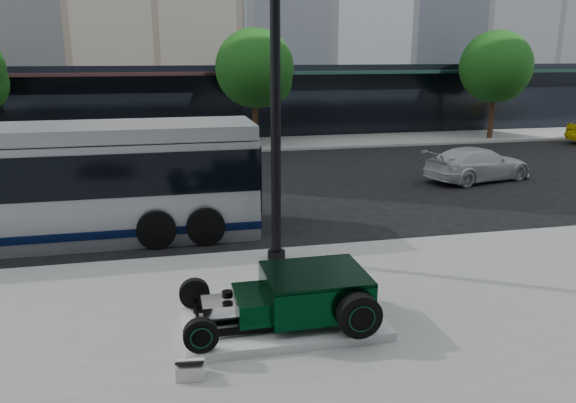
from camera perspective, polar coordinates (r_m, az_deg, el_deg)
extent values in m
plane|color=black|center=(15.62, 0.93, -2.49)|extent=(120.00, 120.00, 0.00)
cube|color=gray|center=(29.07, -5.58, 5.75)|extent=(70.00, 4.00, 0.12)
cube|color=black|center=(31.48, -24.80, 8.72)|extent=(22.00, 0.50, 4.00)
cube|color=black|center=(34.95, 15.84, 10.01)|extent=(24.00, 0.50, 4.00)
cube|color=black|center=(30.80, -25.35, 11.55)|extent=(22.00, 1.60, 0.15)
cube|color=black|center=(34.33, 16.51, 12.56)|extent=(24.00, 1.60, 0.15)
cylinder|color=black|center=(28.04, -3.34, 8.26)|extent=(0.28, 0.28, 2.60)
sphere|color=#113C10|center=(27.86, -3.42, 13.37)|extent=(3.80, 3.80, 3.80)
sphere|color=#113C10|center=(28.28, -2.27, 12.19)|extent=(2.60, 2.60, 2.60)
cylinder|color=black|center=(32.75, 19.97, 8.36)|extent=(0.28, 0.28, 2.60)
sphere|color=#113C10|center=(32.60, 20.37, 12.72)|extent=(3.80, 3.80, 3.80)
sphere|color=#113C10|center=(33.19, 20.88, 11.66)|extent=(2.60, 2.60, 2.60)
cube|color=silver|center=(9.84, -0.46, -12.20)|extent=(3.40, 1.80, 0.15)
cube|color=black|center=(9.37, 0.14, -12.48)|extent=(3.00, 0.08, 0.10)
cube|color=black|center=(10.15, -1.00, -10.19)|extent=(3.00, 0.08, 0.10)
cube|color=black|center=(9.73, 2.75, -9.11)|extent=(1.70, 1.45, 0.62)
cube|color=black|center=(9.60, 2.77, -7.31)|extent=(1.70, 1.45, 0.06)
cube|color=black|center=(9.57, -3.73, -10.35)|extent=(0.55, 1.05, 0.38)
cube|color=silver|center=(9.53, -7.06, -10.88)|extent=(0.55, 0.55, 0.34)
cylinder|color=black|center=(9.43, -6.19, -9.33)|extent=(0.18, 0.18, 0.10)
cylinder|color=black|center=(9.56, -9.16, -11.67)|extent=(0.06, 1.55, 0.06)
cylinder|color=black|center=(9.17, 7.25, -11.40)|extent=(0.72, 0.24, 0.72)
cylinder|color=black|center=(9.07, 7.52, -11.74)|extent=(0.37, 0.02, 0.37)
torus|color=#0A3820|center=(9.06, 7.55, -11.77)|extent=(0.44, 0.02, 0.44)
cylinder|color=black|center=(10.64, 4.14, -7.48)|extent=(0.72, 0.24, 0.72)
cylinder|color=black|center=(10.75, 3.95, -7.23)|extent=(0.37, 0.02, 0.37)
torus|color=#0A3820|center=(10.76, 3.93, -7.21)|extent=(0.44, 0.02, 0.44)
cylinder|color=black|center=(8.82, -8.85, -13.27)|extent=(0.54, 0.16, 0.54)
cylinder|color=black|center=(8.74, -8.81, -13.53)|extent=(0.28, 0.02, 0.28)
torus|color=#0A3820|center=(8.73, -8.80, -13.57)|extent=(0.34, 0.02, 0.34)
cylinder|color=black|center=(10.22, -9.48, -9.18)|extent=(0.54, 0.16, 0.54)
cylinder|color=black|center=(10.30, -9.51, -8.99)|extent=(0.28, 0.02, 0.28)
torus|color=#0A3820|center=(10.31, -9.51, -8.96)|extent=(0.34, 0.02, 0.34)
cube|color=silver|center=(8.59, -9.90, -16.53)|extent=(0.43, 0.35, 0.22)
cube|color=black|center=(8.53, -9.93, -15.82)|extent=(0.43, 0.33, 0.15)
cylinder|color=black|center=(12.09, -1.28, 10.58)|extent=(0.22, 0.22, 7.28)
cylinder|color=black|center=(12.86, -1.19, -5.40)|extent=(0.40, 0.40, 0.18)
cube|color=#A5A9AF|center=(15.59, -25.97, 0.79)|extent=(12.00, 2.55, 2.55)
cube|color=#07133B|center=(15.80, -25.62, -2.21)|extent=(12.05, 2.60, 0.20)
cube|color=black|center=(15.47, -26.21, 2.86)|extent=(12.05, 2.60, 1.05)
cube|color=#A5A9AF|center=(15.33, -26.60, 6.14)|extent=(12.00, 2.40, 0.35)
cube|color=black|center=(15.27, -3.54, 3.09)|extent=(0.06, 2.30, 1.70)
cylinder|color=black|center=(14.10, -13.23, -2.80)|extent=(0.96, 0.28, 0.96)
cylinder|color=black|center=(16.60, -13.20, -0.11)|extent=(0.96, 0.28, 0.96)
cylinder|color=black|center=(14.13, -8.36, -2.51)|extent=(0.96, 0.28, 0.96)
cylinder|color=black|center=(16.62, -9.07, 0.12)|extent=(0.96, 0.28, 0.96)
imported|color=silver|center=(22.21, 18.74, 3.63)|extent=(4.58, 2.70, 1.24)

